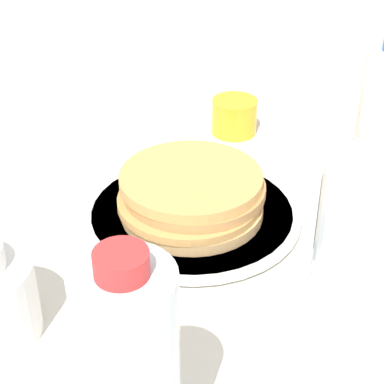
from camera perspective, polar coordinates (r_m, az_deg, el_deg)
name	(u,v)px	position (r m, az deg, el deg)	size (l,w,h in m)	color
ground_plane	(211,218)	(0.84, 1.70, -2.35)	(4.00, 4.00, 0.00)	silver
plate	(192,213)	(0.84, 0.00, -1.90)	(0.28, 0.28, 0.01)	silver
pancake_stack	(191,194)	(0.82, -0.05, -0.15)	(0.19, 0.19, 0.05)	tan
juice_glass	(234,116)	(1.04, 3.78, 6.73)	(0.07, 0.07, 0.06)	yellow
water_bottle_near	(130,382)	(0.50, -5.50, -16.50)	(0.07, 0.07, 0.23)	silver
water_bottle_mid	(381,141)	(0.81, 16.46, 4.41)	(0.07, 0.07, 0.25)	white
water_bottle_far	(354,254)	(0.63, 14.18, -5.35)	(0.08, 0.08, 0.22)	silver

